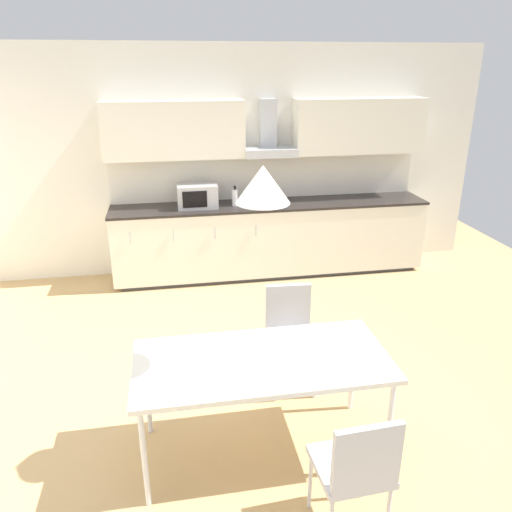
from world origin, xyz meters
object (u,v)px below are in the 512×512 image
(bottle_red, at_px, (260,196))
(pendant_lamp, at_px, (263,184))
(chair_far_right, at_px, (290,327))
(microwave, at_px, (197,196))
(chair_near_right, at_px, (357,465))
(bottle_white, at_px, (235,197))
(dining_table, at_px, (262,365))

(bottle_red, height_order, pendant_lamp, pendant_lamp)
(chair_far_right, bearing_deg, pendant_lamp, -116.36)
(pendant_lamp, bearing_deg, microwave, 93.61)
(chair_near_right, height_order, chair_far_right, same)
(chair_far_right, distance_m, pendant_lamp, 1.64)
(microwave, relative_size, pendant_lamp, 1.50)
(microwave, height_order, bottle_white, microwave)
(bottle_white, relative_size, chair_near_right, 0.28)
(microwave, bearing_deg, chair_near_right, -81.57)
(bottle_red, bearing_deg, microwave, -176.00)
(microwave, relative_size, chair_near_right, 0.55)
(microwave, relative_size, bottle_red, 2.51)
(dining_table, distance_m, chair_far_right, 0.88)
(pendant_lamp, bearing_deg, dining_table, -82.87)
(chair_far_right, bearing_deg, chair_near_right, -90.01)
(bottle_red, xyz_separation_m, pendant_lamp, (-0.58, -3.21, 0.92))
(bottle_white, distance_m, pendant_lamp, 3.27)
(dining_table, bearing_deg, chair_far_right, 63.64)
(bottle_white, bearing_deg, bottle_red, 13.32)
(bottle_red, xyz_separation_m, chair_near_right, (-0.20, -3.98, -0.48))
(bottle_white, xyz_separation_m, dining_table, (-0.26, -3.13, -0.33))
(chair_near_right, distance_m, pendant_lamp, 1.64)
(pendant_lamp, bearing_deg, bottle_white, 85.27)
(microwave, distance_m, dining_table, 3.18)
(dining_table, relative_size, chair_near_right, 1.94)
(bottle_red, relative_size, chair_near_right, 0.22)
(microwave, relative_size, dining_table, 0.28)
(microwave, height_order, chair_near_right, microwave)
(dining_table, xyz_separation_m, chair_far_right, (0.38, 0.77, -0.18))
(microwave, xyz_separation_m, pendant_lamp, (0.20, -3.15, 0.86))
(bottle_red, xyz_separation_m, dining_table, (-0.58, -3.21, -0.30))
(microwave, height_order, bottle_red, microwave)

